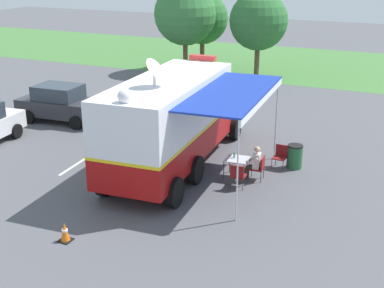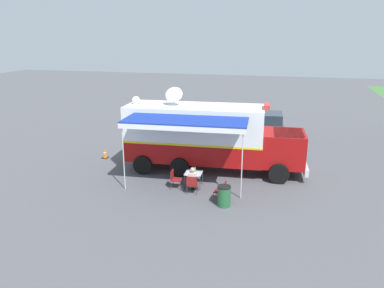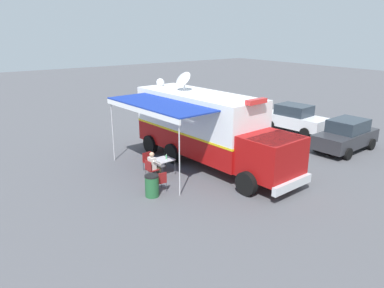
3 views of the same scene
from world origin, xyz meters
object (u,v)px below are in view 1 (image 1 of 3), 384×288
folding_chair_at_table (259,166)px  folding_chair_spare_by_truck (281,155)px  seated_responder (254,162)px  trash_bin (295,156)px  traffic_cone (65,232)px  folding_table (237,160)px  water_bottle (234,155)px  command_truck (177,117)px  folding_chair_beside_table (238,174)px  car_far_corner (61,103)px

folding_chair_at_table → folding_chair_spare_by_truck: bearing=75.6°
folding_chair_at_table → seated_responder: (-0.19, -0.01, 0.14)m
trash_bin → traffic_cone: 9.17m
folding_table → trash_bin: bearing=46.7°
folding_chair_at_table → water_bottle: bearing=-174.1°
folding_chair_spare_by_truck → traffic_cone: bearing=-117.3°
command_truck → traffic_cone: bearing=-93.6°
folding_chair_beside_table → traffic_cone: 6.24m
water_bottle → car_far_corner: (-9.90, 2.95, 0.05)m
folding_chair_at_table → seated_responder: 0.23m
folding_table → traffic_cone: (-2.85, -6.20, -0.39)m
folding_chair_spare_by_truck → trash_bin: size_ratio=0.96×
folding_table → folding_chair_spare_by_truck: folding_chair_spare_by_truck is taller
command_truck → folding_table: bearing=-3.7°
command_truck → folding_chair_at_table: 3.55m
traffic_cone → seated_responder: bearing=61.3°
water_bottle → car_far_corner: bearing=163.4°
water_bottle → car_far_corner: car_far_corner is taller
folding_chair_spare_by_truck → folding_table: bearing=-126.4°
seated_responder → car_far_corner: bearing=164.9°
water_bottle → folding_chair_at_table: water_bottle is taller
car_far_corner → folding_table: bearing=-16.6°
command_truck → folding_table: command_truck is taller
folding_chair_at_table → folding_chair_beside_table: bearing=-114.6°
traffic_cone → car_far_corner: car_far_corner is taller
folding_chair_spare_by_truck → trash_bin: (0.50, 0.18, -0.06)m
folding_chair_beside_table → traffic_cone: size_ratio=1.50×
trash_bin → water_bottle: bearing=-136.0°
command_truck → folding_chair_spare_by_truck: (3.63, 1.43, -1.43)m
folding_chair_spare_by_truck → seated_responder: (-0.56, -1.47, 0.14)m
car_far_corner → seated_responder: bearing=-15.1°
seated_responder → command_truck: bearing=179.4°
water_bottle → folding_chair_spare_by_truck: water_bottle is taller
folding_chair_spare_by_truck → traffic_cone: folding_chair_spare_by_truck is taller
water_bottle → traffic_cone: water_bottle is taller
water_bottle → folding_chair_beside_table: size_ratio=0.26×
water_bottle → folding_chair_beside_table: bearing=-62.7°
traffic_cone → trash_bin: bearing=60.4°
command_truck → folding_chair_at_table: bearing=-0.3°
traffic_cone → command_truck: bearing=86.4°
folding_chair_beside_table → trash_bin: trash_bin is taller
command_truck → traffic_cone: 6.59m
water_bottle → car_far_corner: 10.33m
folding_table → folding_chair_at_table: size_ratio=0.98×
folding_chair_beside_table → folding_chair_spare_by_truck: (0.83, 2.44, 0.00)m
seated_responder → traffic_cone: bearing=-118.7°
folding_chair_beside_table → car_far_corner: size_ratio=0.20×
folding_chair_beside_table → folding_chair_spare_by_truck: same height
folding_chair_beside_table → folding_chair_at_table: bearing=65.4°
water_bottle → seated_responder: seated_responder is taller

